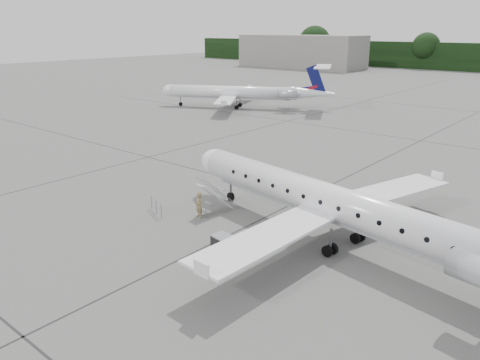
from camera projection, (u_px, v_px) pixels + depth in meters
The scene contains 8 objects.
ground at pixel (286, 247), 27.54m from camera, with size 320.00×320.00×0.00m, color #62625F.
terminal_building at pixel (301, 51), 148.88m from camera, with size 40.00×14.00×10.00m, color gray.
main_regional_jet at pixel (334, 186), 26.92m from camera, with size 28.06×20.20×7.19m, color white, non-canonical shape.
airstair at pixel (215, 197), 32.31m from camera, with size 0.85×2.47×2.25m, color white, non-canonical shape.
passenger at pixel (199, 205), 31.54m from camera, with size 0.64×0.42×1.75m, color olive.
safety_railing at pixel (156, 207), 32.32m from camera, with size 2.20×0.08×1.00m, color gray, non-canonical shape.
baggage_cart at pixel (222, 242), 26.95m from camera, with size 1.12×0.91×0.97m, color black, non-canonical shape.
bg_regional_left at pixel (233, 86), 74.15m from camera, with size 26.22×18.88×6.88m, color white, non-canonical shape.
Camera 1 is at (13.92, -20.88, 12.29)m, focal length 35.00 mm.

